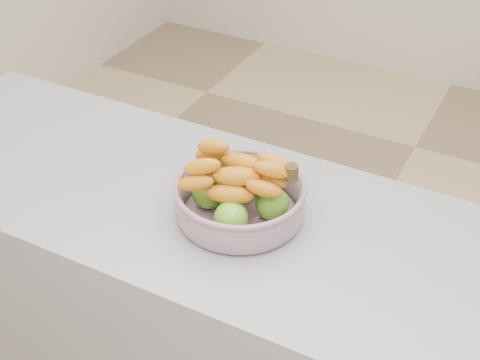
# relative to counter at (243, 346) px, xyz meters

# --- Properties ---
(ground) EXTENTS (4.00, 4.00, 0.00)m
(ground) POSITION_rel_counter_xyz_m (0.00, 0.65, -0.45)
(ground) COLOR tan
(ground) RESTS_ON ground
(counter) EXTENTS (2.00, 0.60, 0.90)m
(counter) POSITION_rel_counter_xyz_m (0.00, 0.00, 0.00)
(counter) COLOR gray
(counter) RESTS_ON ground
(fruit_bowl) EXTENTS (0.30, 0.30, 0.16)m
(fruit_bowl) POSITION_rel_counter_xyz_m (-0.01, -0.00, 0.50)
(fruit_bowl) COLOR #9BA7BB
(fruit_bowl) RESTS_ON counter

